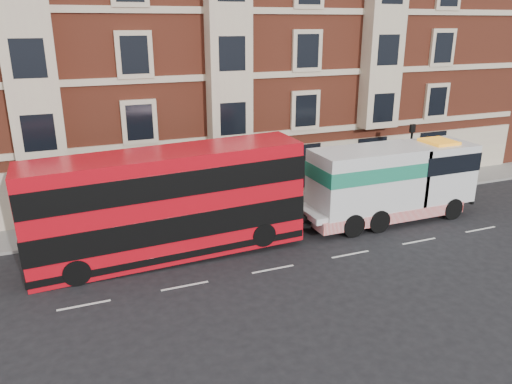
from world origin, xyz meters
TOP-DOWN VIEW (x-y plane):
  - ground at (0.00, 0.00)m, footprint 120.00×120.00m
  - sidewalk at (0.00, 7.50)m, footprint 90.00×3.00m
  - victorian_terrace at (0.50, 15.00)m, footprint 45.00×12.00m
  - lamp_post_west at (-6.00, 6.20)m, footprint 0.35×0.15m
  - lamp_post_east at (12.00, 6.20)m, footprint 0.35×0.15m
  - double_decker_bus at (-3.91, 3.06)m, footprint 12.41×2.85m
  - tow_truck at (8.16, 3.06)m, footprint 9.94×2.94m

SIDE VIEW (x-z plane):
  - ground at x=0.00m, z-range 0.00..0.00m
  - sidewalk at x=0.00m, z-range 0.00..0.15m
  - tow_truck at x=8.16m, z-range 0.13..4.27m
  - double_decker_bus at x=-3.91m, z-range 0.15..5.17m
  - lamp_post_west at x=-6.00m, z-range 0.50..4.85m
  - lamp_post_east at x=12.00m, z-range 0.50..4.85m
  - victorian_terrace at x=0.50m, z-range -0.13..20.27m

